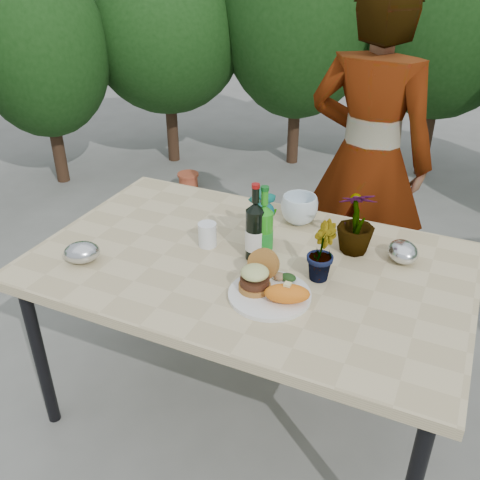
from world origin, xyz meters
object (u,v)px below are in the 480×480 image
at_px(person, 368,161).
at_px(wine_bottle, 255,232).
at_px(dinner_plate, 270,295).
at_px(patio_table, 249,273).

bearing_deg(person, wine_bottle, 81.04).
bearing_deg(dinner_plate, patio_table, 130.75).
bearing_deg(person, dinner_plate, 90.66).
height_order(patio_table, dinner_plate, dinner_plate).
distance_m(patio_table, person, 0.97).
relative_size(dinner_plate, wine_bottle, 0.93).
relative_size(patio_table, wine_bottle, 5.30).
bearing_deg(wine_bottle, dinner_plate, -34.96).
bearing_deg(patio_table, wine_bottle, 67.47).
relative_size(patio_table, person, 0.94).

